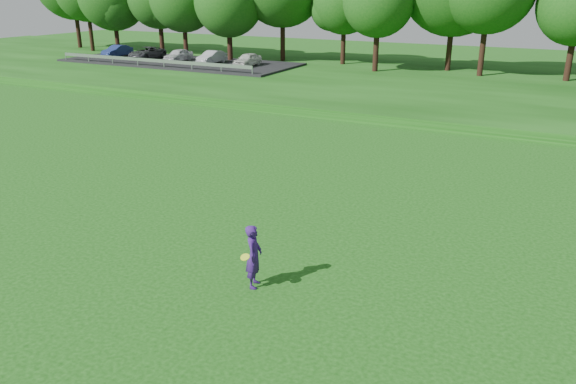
% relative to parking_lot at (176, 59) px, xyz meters
% --- Properties ---
extents(ground, '(140.00, 140.00, 0.00)m').
position_rel_parking_lot_xyz_m(ground, '(24.21, -32.80, -1.02)').
color(ground, '#12430C').
rests_on(ground, ground).
extents(berm, '(130.00, 30.00, 0.60)m').
position_rel_parking_lot_xyz_m(berm, '(24.21, 1.20, -0.72)').
color(berm, '#12430C').
rests_on(berm, ground).
extents(walking_path, '(130.00, 1.60, 0.04)m').
position_rel_parking_lot_xyz_m(walking_path, '(24.21, -12.80, -1.00)').
color(walking_path, gray).
rests_on(walking_path, ground).
extents(parking_lot, '(24.00, 9.00, 1.38)m').
position_rel_parking_lot_xyz_m(parking_lot, '(0.00, 0.00, 0.00)').
color(parking_lot, black).
rests_on(parking_lot, berm).
extents(woman, '(0.63, 1.02, 1.82)m').
position_rel_parking_lot_xyz_m(woman, '(28.77, -33.70, -0.11)').
color(woman, '#361666').
rests_on(woman, ground).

